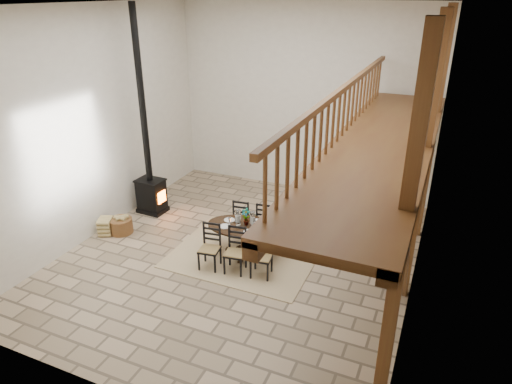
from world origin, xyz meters
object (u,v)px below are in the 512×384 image
at_px(dining_table, 244,240).
at_px(log_stack, 106,226).
at_px(log_basket, 121,225).
at_px(wood_stove, 149,171).

distance_m(dining_table, log_stack, 3.38).
relative_size(log_basket, log_stack, 1.11).
bearing_deg(log_basket, wood_stove, 88.88).
distance_m(wood_stove, log_stack, 1.72).
xyz_separation_m(wood_stove, log_stack, (-0.30, -1.42, -0.92)).
relative_size(dining_table, log_stack, 4.06).
xyz_separation_m(dining_table, log_stack, (-3.35, -0.42, -0.18)).
bearing_deg(log_stack, wood_stove, 78.13).
bearing_deg(dining_table, wood_stove, 153.80).
bearing_deg(log_basket, dining_table, 4.03).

